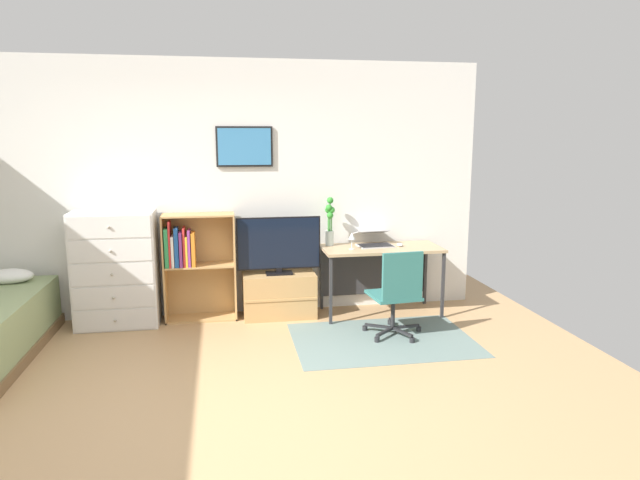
% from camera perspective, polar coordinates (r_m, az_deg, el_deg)
% --- Properties ---
extents(ground_plane, '(7.20, 7.20, 0.00)m').
position_cam_1_polar(ground_plane, '(4.13, -12.90, -17.47)').
color(ground_plane, tan).
extents(wall_back_with_posters, '(6.12, 0.09, 2.70)m').
position_cam_1_polar(wall_back_with_posters, '(6.10, -12.28, 4.99)').
color(wall_back_with_posters, silver).
rests_on(wall_back_with_posters, ground_plane).
extents(area_rug, '(1.70, 1.20, 0.01)m').
position_cam_1_polar(area_rug, '(5.48, 6.36, -9.96)').
color(area_rug, slate).
rests_on(area_rug, ground_plane).
extents(dresser, '(0.81, 0.46, 1.18)m').
position_cam_1_polar(dresser, '(6.05, -19.93, -2.80)').
color(dresser, silver).
rests_on(dresser, ground_plane).
extents(bookshelf, '(0.74, 0.30, 1.12)m').
position_cam_1_polar(bookshelf, '(6.01, -12.78, -1.94)').
color(bookshelf, tan).
rests_on(bookshelf, ground_plane).
extents(tv_stand, '(0.76, 0.41, 0.47)m').
position_cam_1_polar(tv_stand, '(6.08, -4.14, -5.55)').
color(tv_stand, tan).
rests_on(tv_stand, ground_plane).
extents(television, '(0.88, 0.16, 0.61)m').
position_cam_1_polar(television, '(5.93, -4.19, -0.57)').
color(television, black).
rests_on(television, tv_stand).
extents(desk, '(1.27, 0.59, 0.74)m').
position_cam_1_polar(desk, '(6.17, 6.01, -1.79)').
color(desk, tan).
rests_on(desk, ground_plane).
extents(office_chair, '(0.57, 0.58, 0.86)m').
position_cam_1_polar(office_chair, '(5.43, 7.81, -5.18)').
color(office_chair, '#232326').
rests_on(office_chair, ground_plane).
extents(laptop, '(0.40, 0.43, 0.16)m').
position_cam_1_polar(laptop, '(6.16, 5.39, 0.08)').
color(laptop, '#B7B7BC').
rests_on(laptop, desk).
extents(computer_mouse, '(0.06, 0.10, 0.03)m').
position_cam_1_polar(computer_mouse, '(6.14, 8.06, -0.48)').
color(computer_mouse, silver).
rests_on(computer_mouse, desk).
extents(bamboo_vase, '(0.10, 0.10, 0.53)m').
position_cam_1_polar(bamboo_vase, '(6.08, 0.99, 1.87)').
color(bamboo_vase, silver).
rests_on(bamboo_vase, desk).
extents(wine_glass, '(0.07, 0.07, 0.18)m').
position_cam_1_polar(wine_glass, '(5.90, 3.24, 0.34)').
color(wine_glass, silver).
rests_on(wine_glass, desk).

